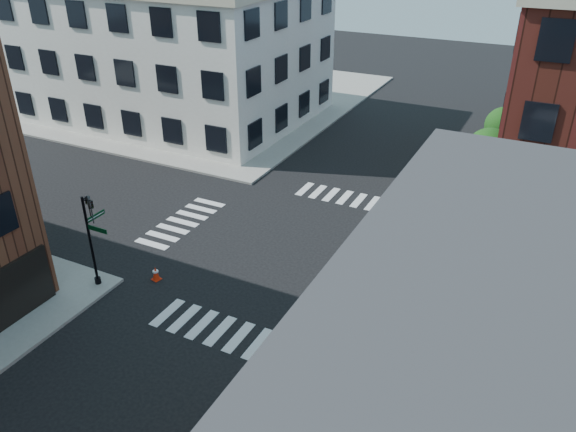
{
  "coord_description": "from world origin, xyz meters",
  "views": [
    {
      "loc": [
        10.71,
        -22.03,
        15.13
      ],
      "look_at": [
        0.07,
        -0.88,
        2.5
      ],
      "focal_mm": 35.0,
      "sensor_mm": 36.0,
      "label": 1
    }
  ],
  "objects": [
    {
      "name": "ground",
      "position": [
        0.0,
        0.0,
        0.0
      ],
      "size": [
        120.0,
        120.0,
        0.0
      ],
      "primitive_type": "plane",
      "color": "black",
      "rests_on": "ground"
    },
    {
      "name": "sidewalk_nw",
      "position": [
        -21.0,
        21.0,
        0.07
      ],
      "size": [
        30.0,
        30.0,
        0.15
      ],
      "primitive_type": "cube",
      "color": "gray",
      "rests_on": "ground"
    },
    {
      "name": "building_nw",
      "position": [
        -19.0,
        16.0,
        5.5
      ],
      "size": [
        22.0,
        16.0,
        11.0
      ],
      "primitive_type": "cube",
      "color": "silver",
      "rests_on": "ground"
    },
    {
      "name": "tree_near",
      "position": [
        7.56,
        9.98,
        3.16
      ],
      "size": [
        2.69,
        2.69,
        4.49
      ],
      "color": "black",
      "rests_on": "ground"
    },
    {
      "name": "tree_far",
      "position": [
        7.56,
        15.98,
        2.87
      ],
      "size": [
        2.43,
        2.43,
        4.07
      ],
      "color": "black",
      "rests_on": "ground"
    },
    {
      "name": "signal_pole",
      "position": [
        -6.72,
        -6.68,
        2.86
      ],
      "size": [
        1.29,
        1.24,
        4.6
      ],
      "color": "black",
      "rests_on": "ground"
    },
    {
      "name": "traffic_cone",
      "position": [
        -4.73,
        -5.19,
        0.34
      ],
      "size": [
        0.45,
        0.45,
        0.7
      ],
      "rotation": [
        0.0,
        0.0,
        -0.2
      ],
      "color": "red",
      "rests_on": "ground"
    }
  ]
}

